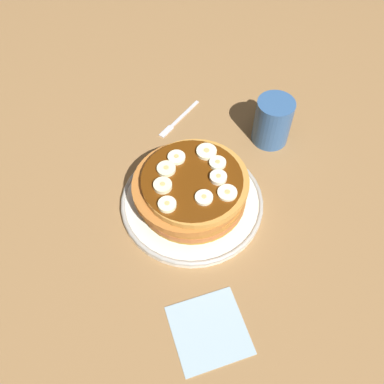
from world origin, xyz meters
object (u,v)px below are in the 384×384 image
object	(u,v)px
banana_slice_7	(163,186)
coffee_mug	(273,119)
pancake_stack	(192,189)
fork	(178,120)
banana_slice_2	(166,169)
banana_slice_6	(218,163)
banana_slice_1	(206,152)
napkin	(209,330)
banana_slice_0	(227,193)
banana_slice_8	(218,177)
banana_slice_3	(167,205)
plate	(192,201)
banana_slice_5	(204,198)
banana_slice_4	(176,158)

from	to	relation	value
banana_slice_7	coffee_mug	size ratio (longest dim) A/B	0.29
pancake_stack	fork	bearing A→B (deg)	9.37
banana_slice_2	banana_slice_6	xyz separation A→B (cm)	(1.46, -8.78, -0.02)
banana_slice_6	fork	world-z (taller)	banana_slice_6
banana_slice_1	banana_slice_6	bearing A→B (deg)	-142.91
banana_slice_6	napkin	bearing A→B (deg)	177.08
banana_slice_1	banana_slice_0	bearing A→B (deg)	-158.78
banana_slice_8	napkin	bearing A→B (deg)	176.53
banana_slice_3	banana_slice_8	distance (cm)	10.02
plate	napkin	size ratio (longest dim) A/B	2.35
plate	napkin	distance (cm)	23.18
plate	banana_slice_2	size ratio (longest dim) A/B	8.03
banana_slice_5	plate	bearing A→B (deg)	26.42
plate	banana_slice_8	distance (cm)	8.52
coffee_mug	banana_slice_4	bearing A→B (deg)	124.54
banana_slice_0	banana_slice_8	world-z (taller)	banana_slice_8
banana_slice_4	coffee_mug	world-z (taller)	coffee_mug
coffee_mug	napkin	size ratio (longest dim) A/B	0.99
banana_slice_2	banana_slice_8	world-z (taller)	banana_slice_8
plate	banana_slice_1	world-z (taller)	banana_slice_1
pancake_stack	banana_slice_4	bearing A→B (deg)	33.72
coffee_mug	napkin	bearing A→B (deg)	162.51
banana_slice_6	fork	distance (cm)	21.10
pancake_stack	banana_slice_5	world-z (taller)	banana_slice_5
napkin	fork	size ratio (longest dim) A/B	0.98
banana_slice_2	banana_slice_5	distance (cm)	8.66
banana_slice_7	fork	xyz separation A→B (cm)	(23.06, -1.35, -7.83)
pancake_stack	banana_slice_7	world-z (taller)	banana_slice_7
banana_slice_2	banana_slice_3	xyz separation A→B (cm)	(-7.32, -0.54, 0.03)
banana_slice_4	napkin	distance (cm)	28.97
plate	pancake_stack	xyz separation A→B (cm)	(0.12, -0.02, 3.64)
banana_slice_0	fork	size ratio (longest dim) A/B	0.29
banana_slice_3	banana_slice_8	xyz separation A→B (cm)	(5.62, -8.30, 0.05)
banana_slice_0	banana_slice_5	bearing A→B (deg)	105.28
banana_slice_2	napkin	xyz separation A→B (cm)	(-24.72, -7.44, -7.85)
banana_slice_5	fork	xyz separation A→B (cm)	(25.26, 5.48, -7.70)
banana_slice_2	coffee_mug	xyz separation A→B (cm)	(15.22, -20.02, -2.99)
banana_slice_5	napkin	size ratio (longest dim) A/B	0.27
plate	banana_slice_0	distance (cm)	9.68
banana_slice_5	banana_slice_6	xyz separation A→B (cm)	(7.26, -2.34, 0.04)
plate	banana_slice_3	size ratio (longest dim) A/B	8.65
banana_slice_3	banana_slice_6	distance (cm)	12.03
banana_slice_4	napkin	size ratio (longest dim) A/B	0.28
pancake_stack	banana_slice_2	distance (cm)	5.92
pancake_stack	banana_slice_0	xyz separation A→B (cm)	(-3.12, -5.82, 3.47)
banana_slice_5	coffee_mug	distance (cm)	25.19
banana_slice_1	banana_slice_2	world-z (taller)	same
pancake_stack	banana_slice_5	distance (cm)	5.80
banana_slice_2	fork	distance (cm)	20.97
banana_slice_5	fork	bearing A→B (deg)	12.23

